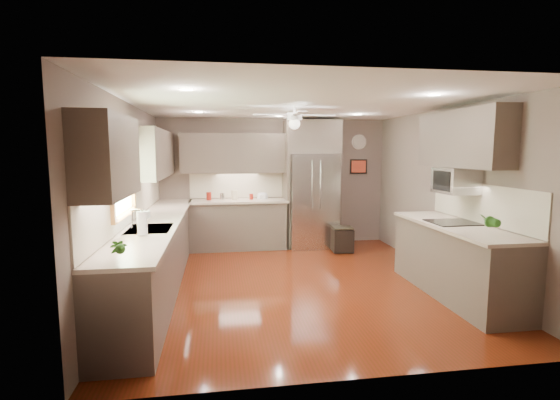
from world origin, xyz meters
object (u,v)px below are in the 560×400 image
object	(u,v)px
potted_plant_left	(117,247)
microwave	(456,181)
soap_bottle	(146,214)
paper_towel	(142,223)
canister_b	(222,196)
potted_plant_right	(488,221)
canister_d	(251,197)
refrigerator	(312,186)
canister_a	(209,196)
canister_c	(235,195)
stool	(342,239)
bowl	(263,198)

from	to	relation	value
potted_plant_left	microwave	xyz separation A→B (m)	(3.97, 1.48, 0.41)
microwave	soap_bottle	bearing A→B (deg)	172.77
soap_bottle	paper_towel	size ratio (longest dim) A/B	0.73
canister_b	potted_plant_right	xyz separation A→B (m)	(2.93, -3.63, 0.08)
canister_d	microwave	size ratio (longest dim) A/B	0.20
canister_b	microwave	bearing A→B (deg)	-42.06
potted_plant_right	refrigerator	size ratio (longest dim) A/B	0.12
canister_a	canister_d	world-z (taller)	canister_a
potted_plant_right	canister_c	bearing A→B (deg)	126.76
potted_plant_left	paper_towel	bearing A→B (deg)	89.75
canister_b	microwave	size ratio (longest dim) A/B	0.24
canister_c	potted_plant_right	xyz separation A→B (m)	(2.70, -3.61, 0.06)
soap_bottle	microwave	size ratio (longest dim) A/B	0.37
canister_a	soap_bottle	distance (m)	2.37
stool	paper_towel	size ratio (longest dim) A/B	1.64
paper_towel	potted_plant_right	bearing A→B (deg)	-7.38
refrigerator	microwave	size ratio (longest dim) A/B	4.45
canister_a	microwave	bearing A→B (deg)	-39.79
potted_plant_left	potted_plant_right	xyz separation A→B (m)	(3.84, 0.61, 0.01)
refrigerator	paper_towel	world-z (taller)	refrigerator
canister_a	refrigerator	world-z (taller)	refrigerator
canister_a	stool	size ratio (longest dim) A/B	0.33
canister_b	potted_plant_left	distance (m)	4.33
refrigerator	potted_plant_left	bearing A→B (deg)	-122.24
canister_b	microwave	distance (m)	4.14
canister_c	canister_d	size ratio (longest dim) A/B	1.81
canister_d	potted_plant_right	world-z (taller)	potted_plant_right
canister_c	paper_towel	distance (m)	3.32
microwave	stool	size ratio (longest dim) A/B	1.21
soap_bottle	potted_plant_right	bearing A→B (deg)	-19.37
canister_c	canister_a	bearing A→B (deg)	178.12
stool	soap_bottle	bearing A→B (deg)	-153.02
potted_plant_right	microwave	size ratio (longest dim) A/B	0.54
soap_bottle	refrigerator	size ratio (longest dim) A/B	0.08
canister_a	potted_plant_left	distance (m)	4.28
refrigerator	soap_bottle	bearing A→B (deg)	-141.48
canister_d	stool	distance (m)	1.90
canister_a	bowl	bearing A→B (deg)	1.88
stool	paper_towel	bearing A→B (deg)	-140.75
canister_c	potted_plant_left	xyz separation A→B (m)	(-1.14, -4.22, 0.04)
soap_bottle	refrigerator	xyz separation A→B (m)	(2.75, 2.19, 0.15)
canister_d	refrigerator	xyz separation A→B (m)	(1.18, -0.04, 0.19)
canister_b	stool	bearing A→B (deg)	-15.57
microwave	canister_d	bearing A→B (deg)	132.39
potted_plant_left	canister_b	bearing A→B (deg)	77.87
canister_c	paper_towel	world-z (taller)	paper_towel
potted_plant_right	refrigerator	distance (m)	3.78
microwave	refrigerator	bearing A→B (deg)	116.09
bowl	microwave	distance (m)	3.64
paper_towel	microwave	bearing A→B (deg)	5.41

